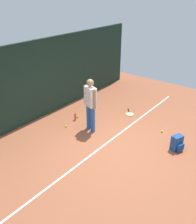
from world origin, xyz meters
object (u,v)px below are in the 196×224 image
(tennis_ball_near_player, at_px, (78,117))
(water_bottle, at_px, (75,117))
(tennis_ball_mid_court, at_px, (66,126))
(tennis_racket, at_px, (130,114))
(tennis_ball_by_fence, at_px, (162,131))
(backpack, at_px, (177,143))
(tennis_player, at_px, (90,102))

(tennis_ball_near_player, relative_size, water_bottle, 0.26)
(tennis_ball_mid_court, xyz_separation_m, water_bottle, (0.54, 0.08, 0.09))
(tennis_racket, relative_size, tennis_ball_mid_court, 8.88)
(tennis_racket, distance_m, tennis_ball_mid_court, 2.36)
(tennis_racket, height_order, tennis_ball_by_fence, tennis_ball_by_fence)
(backpack, height_order, tennis_ball_by_fence, backpack)
(tennis_player, height_order, tennis_racket, tennis_player)
(backpack, distance_m, water_bottle, 3.44)
(tennis_racket, xyz_separation_m, tennis_ball_mid_court, (-2.05, 1.16, 0.02))
(tennis_racket, distance_m, water_bottle, 1.96)
(tennis_ball_mid_court, bearing_deg, tennis_ball_near_player, 10.00)
(water_bottle, bearing_deg, tennis_racket, -39.19)
(tennis_ball_near_player, bearing_deg, tennis_player, -111.83)
(tennis_player, xyz_separation_m, backpack, (0.64, -2.57, -0.76))
(water_bottle, bearing_deg, tennis_player, -101.92)
(tennis_ball_near_player, xyz_separation_m, water_bottle, (-0.18, -0.05, 0.09))
(tennis_player, xyz_separation_m, tennis_ball_mid_court, (-0.36, 0.76, -0.93))
(tennis_player, xyz_separation_m, tennis_ball_near_player, (0.35, 0.88, -0.93))
(tennis_ball_mid_court, bearing_deg, tennis_player, -64.50)
(tennis_ball_near_player, height_order, water_bottle, water_bottle)
(tennis_ball_by_fence, bearing_deg, tennis_ball_mid_court, 121.88)
(backpack, xyz_separation_m, tennis_ball_mid_court, (-1.00, 3.32, -0.18))
(tennis_ball_near_player, height_order, tennis_ball_by_fence, same)
(backpack, xyz_separation_m, tennis_ball_near_player, (-0.29, 3.45, -0.18))
(tennis_racket, xyz_separation_m, tennis_ball_by_fence, (-0.43, -1.45, 0.02))
(tennis_racket, xyz_separation_m, water_bottle, (-1.52, 1.24, 0.12))
(tennis_player, xyz_separation_m, tennis_ball_by_fence, (1.26, -1.85, -0.93))
(tennis_player, height_order, tennis_ball_near_player, tennis_player)
(tennis_racket, xyz_separation_m, backpack, (-1.05, -2.17, 0.20))
(tennis_player, bearing_deg, tennis_ball_mid_court, -135.04)
(tennis_player, xyz_separation_m, tennis_racket, (1.69, -0.40, -0.95))
(backpack, bearing_deg, tennis_player, 123.69)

